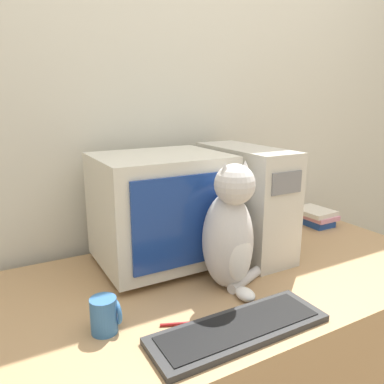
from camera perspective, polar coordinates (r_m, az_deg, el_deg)
The scene contains 9 objects.
wall_back at distance 1.66m, azimuth -2.36°, elevation 9.86°, with size 7.00×0.05×2.50m.
desk at distance 1.59m, azimuth 6.58°, elevation -24.40°, with size 1.59×0.83×0.77m.
crt_monitor at distance 1.37m, azimuth -4.74°, elevation -2.57°, with size 0.45×0.38×0.41m.
computer_tower at distance 1.50m, azimuth 7.96°, elevation -1.23°, with size 0.18×0.46×0.42m.
keyboard at distance 1.06m, azimuth 7.21°, elevation -19.94°, with size 0.50×0.16×0.02m.
cat at distance 1.20m, azimuth 5.82°, elevation -6.30°, with size 0.25×0.23×0.42m.
book_stack at distance 1.94m, azimuth 18.08°, elevation -3.51°, with size 0.16×0.20×0.08m.
pen at distance 1.09m, azimuth -1.20°, elevation -19.39°, with size 0.13×0.06×0.01m.
mug at distance 1.06m, azimuth -13.10°, elevation -17.79°, with size 0.08×0.07×0.10m.
Camera 1 is at (-0.75, -0.58, 1.37)m, focal length 35.00 mm.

